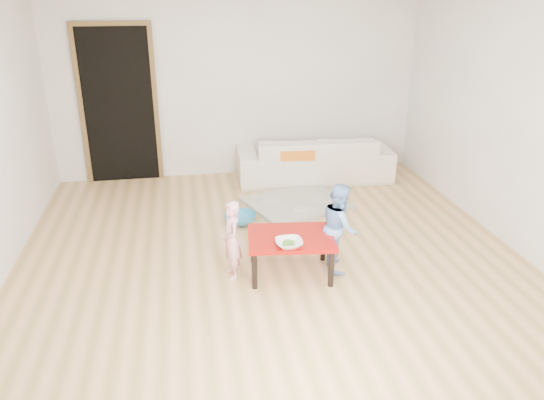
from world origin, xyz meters
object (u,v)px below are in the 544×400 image
object	(u,v)px
basin	(240,219)
red_table	(291,255)
sofa	(314,157)
child_pink	(232,240)
bowl	(289,243)
child_blue	(339,227)

from	to	relation	value
basin	red_table	bearing A→B (deg)	-74.57
sofa	child_pink	size ratio (longest dim) A/B	2.81
sofa	red_table	distance (m)	2.66
bowl	basin	size ratio (longest dim) A/B	0.65
red_table	bowl	size ratio (longest dim) A/B	3.28
red_table	basin	bearing A→B (deg)	105.43
bowl	red_table	bearing A→B (deg)	73.27
red_table	bowl	distance (m)	0.31
red_table	bowl	bearing A→B (deg)	-106.73
red_table	child_pink	bearing A→B (deg)	175.42
child_pink	bowl	bearing A→B (deg)	54.91
child_pink	basin	xyz separation A→B (m)	(0.21, 1.16, -0.32)
child_blue	sofa	bearing A→B (deg)	-0.50
bowl	basin	world-z (taller)	bowl
sofa	red_table	world-z (taller)	sofa
child_pink	basin	world-z (taller)	child_pink
sofa	bowl	bearing A→B (deg)	74.26
basin	bowl	bearing A→B (deg)	-79.02
red_table	bowl	world-z (taller)	bowl
red_table	child_pink	world-z (taller)	child_pink
sofa	child_blue	world-z (taller)	child_blue
red_table	bowl	xyz separation A→B (m)	(-0.06, -0.20, 0.23)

